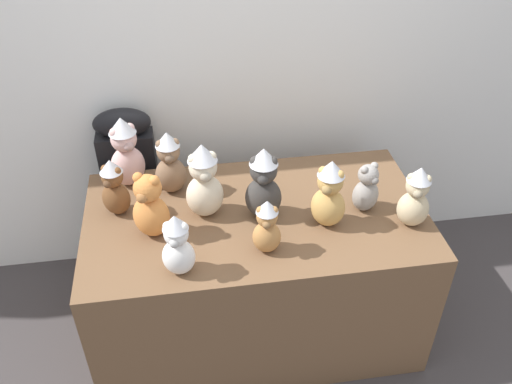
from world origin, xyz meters
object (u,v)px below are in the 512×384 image
at_px(teddy_bear_snow, 177,245).
at_px(teddy_bear_mocha, 170,163).
at_px(teddy_bear_sand, 415,197).
at_px(teddy_bear_caramel, 267,227).
at_px(instrument_case, 133,192).
at_px(teddy_bear_honey, 329,194).
at_px(teddy_bear_ginger, 150,207).
at_px(display_table, 256,272).
at_px(teddy_bear_charcoal, 263,184).
at_px(teddy_bear_cream, 204,181).
at_px(teddy_bear_chestnut, 114,188).
at_px(teddy_bear_ash, 366,189).
at_px(teddy_bear_blush, 126,153).

relative_size(teddy_bear_snow, teddy_bear_mocha, 0.89).
xyz_separation_m(teddy_bear_sand, teddy_bear_caramel, (-0.64, -0.07, -0.02)).
xyz_separation_m(teddy_bear_sand, teddy_bear_mocha, (-1.00, 0.39, 0.01)).
distance_m(instrument_case, teddy_bear_honey, 1.15).
bearing_deg(teddy_bear_caramel, teddy_bear_ginger, 166.58).
height_order(display_table, teddy_bear_charcoal, teddy_bear_charcoal).
height_order(display_table, teddy_bear_cream, teddy_bear_cream).
relative_size(display_table, teddy_bear_mocha, 4.81).
distance_m(teddy_bear_cream, teddy_bear_mocha, 0.24).
bearing_deg(teddy_bear_chestnut, teddy_bear_ash, 18.84).
bearing_deg(teddy_bear_caramel, teddy_bear_sand, 13.56).
relative_size(teddy_bear_cream, teddy_bear_ash, 1.51).
height_order(instrument_case, teddy_bear_sand, teddy_bear_sand).
bearing_deg(teddy_bear_honey, teddy_bear_snow, -131.06).
xyz_separation_m(teddy_bear_snow, teddy_bear_caramel, (0.35, 0.07, -0.01)).
xyz_separation_m(instrument_case, teddy_bear_chestnut, (-0.02, -0.44, 0.36)).
distance_m(teddy_bear_snow, teddy_bear_mocha, 0.53).
xyz_separation_m(teddy_bear_mocha, teddy_bear_chestnut, (-0.24, -0.12, -0.02)).
distance_m(teddy_bear_ginger, teddy_bear_ash, 0.92).
height_order(teddy_bear_blush, teddy_bear_caramel, teddy_bear_blush).
distance_m(instrument_case, teddy_bear_snow, 0.95).
relative_size(instrument_case, teddy_bear_cream, 2.80).
bearing_deg(teddy_bear_charcoal, teddy_bear_sand, -2.57).
relative_size(teddy_bear_sand, teddy_bear_mocha, 0.94).
height_order(teddy_bear_sand, teddy_bear_chestnut, teddy_bear_sand).
relative_size(teddy_bear_ginger, teddy_bear_cream, 0.85).
distance_m(teddy_bear_sand, teddy_bear_charcoal, 0.63).
bearing_deg(teddy_bear_honey, teddy_bear_mocha, -175.64).
relative_size(display_table, teddy_bear_ash, 6.33).
xyz_separation_m(display_table, teddy_bear_cream, (-0.22, 0.04, 0.54)).
distance_m(teddy_bear_ginger, teddy_bear_sand, 1.09).
bearing_deg(teddy_bear_charcoal, teddy_bear_mocha, 159.40).
bearing_deg(teddy_bear_caramel, instrument_case, 134.14).
relative_size(teddy_bear_charcoal, teddy_bear_honey, 1.07).
relative_size(teddy_bear_snow, teddy_bear_chestnut, 1.01).
distance_m(display_table, teddy_bear_caramel, 0.54).
bearing_deg(teddy_bear_blush, teddy_bear_mocha, -50.88).
xyz_separation_m(teddy_bear_caramel, teddy_bear_honey, (0.28, 0.12, 0.03)).
bearing_deg(teddy_bear_charcoal, teddy_bear_cream, -179.94).
xyz_separation_m(display_table, teddy_bear_honey, (0.29, -0.11, 0.52)).
xyz_separation_m(instrument_case, teddy_bear_sand, (1.22, -0.71, 0.36)).
distance_m(teddy_bear_ginger, teddy_bear_charcoal, 0.48).
height_order(teddy_bear_cream, teddy_bear_mocha, teddy_bear_cream).
xyz_separation_m(display_table, teddy_bear_caramel, (0.01, -0.23, 0.49)).
bearing_deg(teddy_bear_honey, teddy_bear_ginger, -151.70).
bearing_deg(teddy_bear_honey, display_table, -168.94).
relative_size(instrument_case, teddy_bear_ash, 4.22).
relative_size(display_table, teddy_bear_caramel, 5.94).
relative_size(teddy_bear_ginger, teddy_bear_snow, 1.08).
relative_size(teddy_bear_ash, teddy_bear_charcoal, 0.69).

